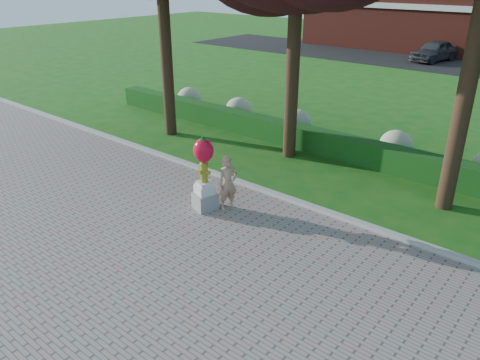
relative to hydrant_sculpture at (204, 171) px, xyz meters
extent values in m
plane|color=#165A16|center=(1.43, -1.16, -1.13)|extent=(100.00, 100.00, 0.00)
cube|color=gray|center=(1.43, -5.16, -1.11)|extent=(40.00, 14.00, 0.04)
cube|color=#ADADA5|center=(1.43, 1.84, -1.05)|extent=(40.00, 0.18, 0.15)
cube|color=#164614|center=(1.43, 5.84, -0.73)|extent=(24.00, 0.70, 0.80)
ellipsoid|color=#ABAD84|center=(-7.57, 6.84, -0.58)|extent=(1.10, 1.10, 0.99)
ellipsoid|color=#ABAD84|center=(-4.57, 6.84, -0.58)|extent=(1.10, 1.10, 0.99)
ellipsoid|color=#ABAD84|center=(-1.57, 6.84, -0.58)|extent=(1.10, 1.10, 0.99)
ellipsoid|color=#ABAD84|center=(2.43, 6.84, -0.58)|extent=(1.10, 1.10, 0.99)
cube|color=maroon|center=(-8.57, 32.84, 2.37)|extent=(14.00, 8.00, 7.00)
cylinder|color=black|center=(-5.57, 3.84, 2.23)|extent=(0.44, 0.44, 6.72)
cylinder|color=black|center=(-0.57, 4.84, 1.95)|extent=(0.44, 0.44, 6.16)
cylinder|color=black|center=(4.93, 4.34, 2.51)|extent=(0.44, 0.44, 7.28)
cube|color=gray|center=(0.00, 0.00, -0.86)|extent=(0.70, 0.70, 0.45)
cube|color=silver|center=(0.00, 0.00, -0.51)|extent=(0.57, 0.57, 0.25)
cube|color=silver|center=(0.00, 0.00, -0.34)|extent=(0.45, 0.45, 0.09)
cylinder|color=olive|center=(0.00, 0.00, -0.05)|extent=(0.20, 0.20, 0.50)
ellipsoid|color=olive|center=(0.00, 0.00, 0.20)|extent=(0.23, 0.23, 0.16)
cylinder|color=olive|center=(-0.14, 0.00, 0.01)|extent=(0.11, 0.10, 0.10)
cylinder|color=olive|center=(0.14, 0.00, 0.01)|extent=(0.11, 0.10, 0.10)
cylinder|color=olive|center=(0.00, -0.13, 0.01)|extent=(0.11, 0.11, 0.11)
cylinder|color=olive|center=(0.00, 0.00, 0.28)|extent=(0.07, 0.07, 0.04)
ellipsoid|color=red|center=(0.00, 0.00, 0.59)|extent=(0.56, 0.50, 0.65)
ellipsoid|color=red|center=(-0.16, 0.00, 0.57)|extent=(0.28, 0.28, 0.41)
ellipsoid|color=red|center=(0.16, 0.00, 0.57)|extent=(0.28, 0.28, 0.41)
cylinder|color=#165413|center=(0.00, 0.00, 0.91)|extent=(0.09, 0.09, 0.11)
ellipsoid|color=#165413|center=(0.00, 0.00, 0.89)|extent=(0.22, 0.22, 0.07)
imported|color=tan|center=(0.50, 0.38, -0.34)|extent=(0.55, 0.64, 1.50)
imported|color=#3C3E43|center=(-3.31, 27.09, -0.39)|extent=(2.49, 4.49, 1.44)
camera|label=1|loc=(7.98, -8.08, 4.82)|focal=35.00mm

